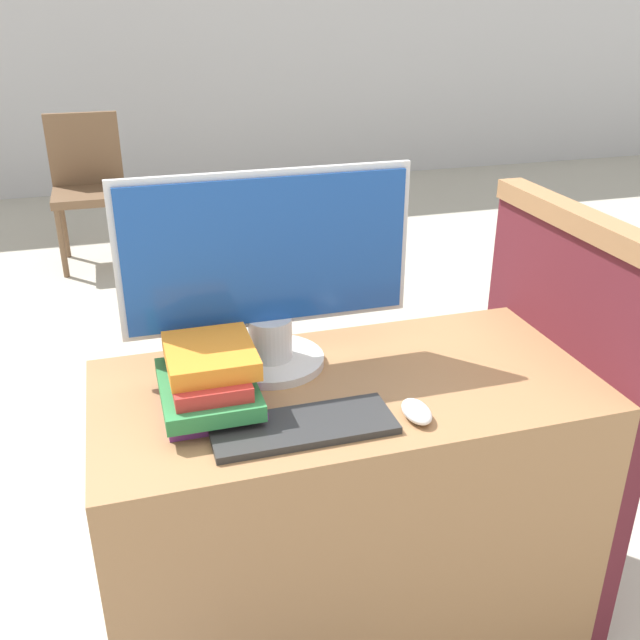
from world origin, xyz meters
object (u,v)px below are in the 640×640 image
at_px(mouse, 417,411).
at_px(book_stack, 209,379).
at_px(keyboard, 303,426).
at_px(far_chair, 88,181).
at_px(monitor, 268,273).

relative_size(mouse, book_stack, 0.35).
relative_size(keyboard, far_chair, 0.41).
height_order(monitor, book_stack, monitor).
height_order(keyboard, mouse, mouse).
height_order(keyboard, book_stack, book_stack).
bearing_deg(keyboard, monitor, 89.80).
bearing_deg(keyboard, book_stack, 138.33).
bearing_deg(far_chair, mouse, -128.02).
height_order(monitor, keyboard, monitor).
xyz_separation_m(monitor, far_chair, (-0.46, 3.15, -0.49)).
distance_m(monitor, mouse, 0.45).
distance_m(book_stack, far_chair, 3.33).
bearing_deg(far_chair, keyboard, -131.78).
height_order(mouse, book_stack, book_stack).
bearing_deg(book_stack, keyboard, -41.67).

